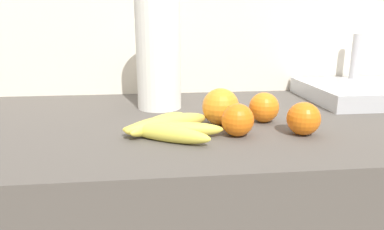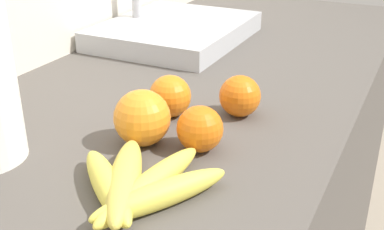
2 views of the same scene
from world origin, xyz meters
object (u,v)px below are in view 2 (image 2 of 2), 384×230
banana_bunch (135,185)px  orange_right (142,118)px  orange_far_right (170,96)px  orange_front (240,96)px  orange_back_right (200,129)px  sink_basin (175,30)px

banana_bunch → orange_right: bearing=27.4°
orange_right → orange_far_right: 0.10m
orange_far_right → orange_front: bearing=-63.6°
orange_far_right → orange_right: bearing=-174.1°
orange_right → orange_back_right: size_ratio=1.24×
orange_back_right → orange_front: bearing=-3.3°
orange_far_right → sink_basin: sink_basin is taller
banana_bunch → orange_back_right: orange_back_right is taller
banana_bunch → orange_front: 0.28m
banana_bunch → orange_right: 0.14m
orange_far_right → sink_basin: size_ratio=0.18×
orange_right → sink_basin: 0.54m
orange_back_right → banana_bunch: bearing=172.4°
banana_bunch → sink_basin: (0.62, 0.27, 0.01)m
orange_right → orange_far_right: size_ratio=1.20×
banana_bunch → orange_back_right: bearing=-7.6°
orange_front → orange_back_right: 0.14m
sink_basin → orange_back_right: bearing=-148.4°
orange_front → orange_far_right: (-0.05, 0.10, 0.00)m
orange_right → sink_basin: sink_basin is taller
orange_back_right → orange_far_right: bearing=47.9°
orange_right → sink_basin: size_ratio=0.22×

